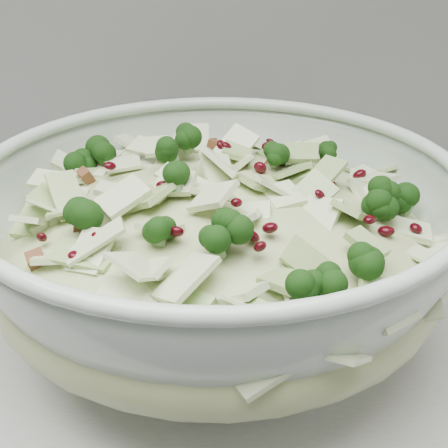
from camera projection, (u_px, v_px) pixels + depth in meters
name	position (u px, v px, depth m)	size (l,w,h in m)	color
mixing_bowl	(217.00, 250.00, 0.53)	(0.44, 0.44, 0.16)	#B2C4B4
salad	(217.00, 223.00, 0.52)	(0.40, 0.40, 0.16)	#B8C587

